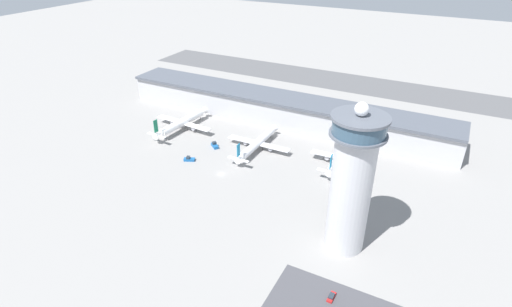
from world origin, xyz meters
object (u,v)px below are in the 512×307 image
Objects in this scene: control_tower at (352,182)px; service_truck_catering at (337,212)px; service_truck_baggage at (189,159)px; car_red_hatchback at (331,297)px; airplane_gate_charlie at (340,157)px; service_truck_fuel at (215,145)px; airplane_gate_alpha at (182,122)px; airplane_gate_bravo at (258,143)px.

service_truck_catering is (-7.64, 17.02, -27.64)m from control_tower.
service_truck_baggage is at bearing 164.52° from control_tower.
car_red_hatchback is (11.82, -43.99, -0.47)m from service_truck_catering.
airplane_gate_charlie reaches higher than service_truck_catering.
airplane_gate_charlie is at bearing 10.88° from service_truck_fuel.
service_truck_fuel reaches higher than service_truck_catering.
airplane_gate_charlie is at bearing 106.29° from service_truck_catering.
airplane_gate_charlie is 5.73× the size of service_truck_baggage.
airplane_gate_alpha is 96.76m from airplane_gate_charlie.
airplane_gate_bravo reaches higher than service_truck_baggage.
airplane_gate_bravo is (-64.18, 52.43, -24.66)m from control_tower.
airplane_gate_alpha is 144.99m from car_red_hatchback.
service_truck_baggage reaches higher than car_red_hatchback.
airplane_gate_alpha is at bearing 131.47° from service_truck_baggage.
service_truck_catering is (11.67, -39.94, -3.71)m from airplane_gate_charlie.
airplane_gate_charlie reaches higher than service_truck_baggage.
service_truck_fuel is at bearing 153.11° from control_tower.
control_tower is 9.39× the size of service_truck_baggage.
control_tower is 97.86m from service_truck_baggage.
airplane_gate_alpha is 51.87m from airplane_gate_bravo.
airplane_gate_charlie is 7.66× the size of car_red_hatchback.
airplane_gate_alpha is 9.73× the size of car_red_hatchback.
service_truck_fuel is at bearing 161.17° from service_truck_catering.
airplane_gate_alpha is 7.18× the size of service_truck_fuel.
control_tower reaches higher than airplane_gate_charlie.
airplane_gate_charlie reaches higher than car_red_hatchback.
service_truck_baggage is (-82.78, 8.02, -0.18)m from service_truck_catering.
airplane_gate_alpha reaches higher than service_truck_fuel.
service_truck_catering is 83.17m from service_truck_baggage.
airplane_gate_bravo is 66.78m from service_truck_catering.
service_truck_catering reaches higher than service_truck_baggage.
service_truck_baggage is at bearing -133.77° from airplane_gate_bravo.
car_red_hatchback is (120.20, -80.98, -4.22)m from airplane_gate_alpha.
airplane_gate_bravo is 9.35× the size of car_red_hatchback.
airplane_gate_alpha is 31.16m from service_truck_fuel.
service_truck_catering reaches higher than car_red_hatchback.
service_truck_catering is 83.59m from service_truck_fuel.
control_tower reaches higher than airplane_gate_bravo.
control_tower reaches higher than car_red_hatchback.
airplane_gate_alpha is 114.58m from service_truck_catering.
car_red_hatchback is (94.60, -52.01, -0.29)m from service_truck_baggage.
airplane_gate_alpha is at bearing 178.26° from airplane_gate_bravo.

